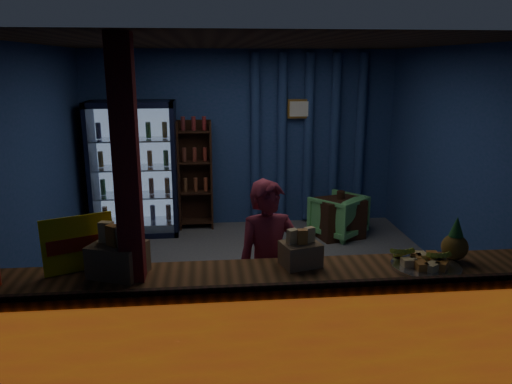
# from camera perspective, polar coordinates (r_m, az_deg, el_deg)

# --- Properties ---
(ground) EXTENTS (4.60, 4.60, 0.00)m
(ground) POSITION_cam_1_polar(r_m,az_deg,el_deg) (5.74, 0.04, -10.23)
(ground) COLOR #515154
(ground) RESTS_ON ground
(room_walls) EXTENTS (4.60, 4.60, 4.60)m
(room_walls) POSITION_cam_1_polar(r_m,az_deg,el_deg) (5.28, 0.04, 5.42)
(room_walls) COLOR navy
(room_walls) RESTS_ON ground
(counter) EXTENTS (4.40, 0.57, 0.99)m
(counter) POSITION_cam_1_polar(r_m,az_deg,el_deg) (3.84, 3.01, -15.69)
(counter) COLOR brown
(counter) RESTS_ON ground
(support_post) EXTENTS (0.16, 0.16, 2.60)m
(support_post) POSITION_cam_1_polar(r_m,az_deg,el_deg) (3.51, -14.09, -4.35)
(support_post) COLOR maroon
(support_post) RESTS_ON ground
(beverage_cooler) EXTENTS (1.20, 0.62, 1.90)m
(beverage_cooler) POSITION_cam_1_polar(r_m,az_deg,el_deg) (7.33, -13.67, 2.56)
(beverage_cooler) COLOR black
(beverage_cooler) RESTS_ON ground
(bottle_shelf) EXTENTS (0.50, 0.28, 1.60)m
(bottle_shelf) POSITION_cam_1_polar(r_m,az_deg,el_deg) (7.42, -6.95, 1.92)
(bottle_shelf) COLOR #361911
(bottle_shelf) RESTS_ON ground
(curtain_folds) EXTENTS (1.74, 0.14, 2.50)m
(curtain_folds) POSITION_cam_1_polar(r_m,az_deg,el_deg) (7.56, 6.00, 6.08)
(curtain_folds) COLOR navy
(curtain_folds) RESTS_ON room_walls
(framed_picture) EXTENTS (0.36, 0.04, 0.28)m
(framed_picture) POSITION_cam_1_polar(r_m,az_deg,el_deg) (7.44, 5.01, 9.46)
(framed_picture) COLOR #C68A31
(framed_picture) RESTS_ON room_walls
(shopkeeper) EXTENTS (0.60, 0.44, 1.50)m
(shopkeeper) POSITION_cam_1_polar(r_m,az_deg,el_deg) (4.20, 1.46, -8.68)
(shopkeeper) COLOR #99293A
(shopkeeper) RESTS_ON ground
(green_chair) EXTENTS (0.91, 0.92, 0.60)m
(green_chair) POSITION_cam_1_polar(r_m,az_deg,el_deg) (7.20, 9.35, -2.66)
(green_chair) COLOR #58B15D
(green_chair) RESTS_ON ground
(side_table) EXTENTS (0.71, 0.59, 0.67)m
(side_table) POSITION_cam_1_polar(r_m,az_deg,el_deg) (7.15, 9.55, -2.92)
(side_table) COLOR #361911
(side_table) RESTS_ON ground
(yellow_sign) EXTENTS (0.50, 0.29, 0.40)m
(yellow_sign) POSITION_cam_1_polar(r_m,az_deg,el_deg) (3.82, -19.63, -5.57)
(yellow_sign) COLOR yellow
(yellow_sign) RESTS_ON counter
(snack_box_left) EXTENTS (0.44, 0.41, 0.38)m
(snack_box_left) POSITION_cam_1_polar(r_m,az_deg,el_deg) (3.68, -15.51, -7.14)
(snack_box_left) COLOR #926746
(snack_box_left) RESTS_ON counter
(snack_box_centre) EXTENTS (0.32, 0.29, 0.29)m
(snack_box_centre) POSITION_cam_1_polar(r_m,az_deg,el_deg) (3.73, 5.10, -6.87)
(snack_box_centre) COLOR #926746
(snack_box_centre) RESTS_ON counter
(pastry_tray) EXTENTS (0.50, 0.50, 0.08)m
(pastry_tray) POSITION_cam_1_polar(r_m,az_deg,el_deg) (3.89, 18.85, -7.88)
(pastry_tray) COLOR silver
(pastry_tray) RESTS_ON counter
(banana_bunches) EXTENTS (0.45, 0.27, 0.15)m
(banana_bunches) POSITION_cam_1_polar(r_m,az_deg,el_deg) (3.94, 17.92, -6.80)
(banana_bunches) COLOR yellow
(banana_bunches) RESTS_ON counter
(pineapple) EXTENTS (0.20, 0.20, 0.34)m
(pineapple) POSITION_cam_1_polar(r_m,az_deg,el_deg) (4.07, 21.80, -5.45)
(pineapple) COLOR #8E5C19
(pineapple) RESTS_ON counter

